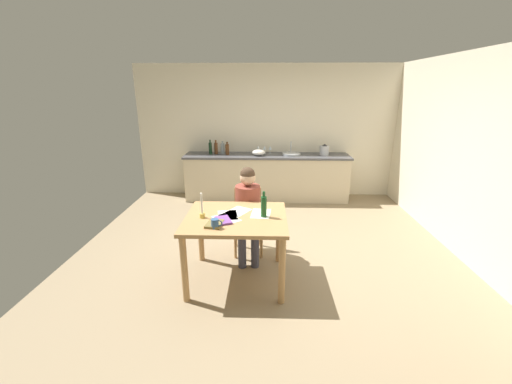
% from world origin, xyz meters
% --- Properties ---
extents(ground_plane, '(5.20, 5.20, 0.04)m').
position_xyz_m(ground_plane, '(0.00, 0.00, -0.02)').
color(ground_plane, '#937F60').
extents(wall_back, '(5.20, 0.12, 2.60)m').
position_xyz_m(wall_back, '(0.00, 2.60, 1.30)').
color(wall_back, silver).
rests_on(wall_back, ground).
extents(wall_right, '(0.12, 5.20, 2.60)m').
position_xyz_m(wall_right, '(2.60, 0.00, 1.30)').
color(wall_right, silver).
rests_on(wall_right, ground).
extents(kitchen_counter, '(3.22, 0.64, 0.90)m').
position_xyz_m(kitchen_counter, '(0.00, 2.24, 0.45)').
color(kitchen_counter, beige).
rests_on(kitchen_counter, ground).
extents(dining_table, '(1.12, 0.97, 0.79)m').
position_xyz_m(dining_table, '(-0.34, -0.68, 0.67)').
color(dining_table, tan).
rests_on(dining_table, ground).
extents(chair_at_table, '(0.43, 0.43, 0.86)m').
position_xyz_m(chair_at_table, '(-0.25, 0.05, 0.48)').
color(chair_at_table, tan).
rests_on(chair_at_table, ground).
extents(person_seated, '(0.34, 0.61, 1.19)m').
position_xyz_m(person_seated, '(-0.24, -0.10, 0.68)').
color(person_seated, brown).
rests_on(person_seated, ground).
extents(coffee_mug, '(0.12, 0.08, 0.10)m').
position_xyz_m(coffee_mug, '(-0.52, -0.99, 0.84)').
color(coffee_mug, '#33598C').
rests_on(coffee_mug, dining_table).
extents(candlestick, '(0.06, 0.06, 0.28)m').
position_xyz_m(candlestick, '(-0.71, -0.72, 0.87)').
color(candlestick, gold).
rests_on(candlestick, dining_table).
extents(book_magazine, '(0.19, 0.24, 0.03)m').
position_xyz_m(book_magazine, '(-0.54, -0.92, 0.80)').
color(book_magazine, olive).
rests_on(book_magazine, dining_table).
extents(book_cookery, '(0.22, 0.27, 0.02)m').
position_xyz_m(book_cookery, '(-0.47, -0.81, 0.80)').
color(book_cookery, '#784293').
rests_on(book_cookery, dining_table).
extents(paper_letter, '(0.23, 0.31, 0.00)m').
position_xyz_m(paper_letter, '(-0.07, -0.59, 0.79)').
color(paper_letter, white).
rests_on(paper_letter, dining_table).
extents(paper_bill, '(0.35, 0.36, 0.00)m').
position_xyz_m(paper_bill, '(-0.44, -0.74, 0.79)').
color(paper_bill, white).
rests_on(paper_bill, dining_table).
extents(paper_envelope, '(0.26, 0.33, 0.00)m').
position_xyz_m(paper_envelope, '(-0.44, -0.64, 0.79)').
color(paper_envelope, white).
rests_on(paper_envelope, dining_table).
extents(paper_receipt, '(0.33, 0.36, 0.00)m').
position_xyz_m(paper_receipt, '(-0.34, -0.53, 0.79)').
color(paper_receipt, white).
rests_on(paper_receipt, dining_table).
extents(wine_bottle_on_table, '(0.06, 0.06, 0.29)m').
position_xyz_m(wine_bottle_on_table, '(-0.04, -0.68, 0.91)').
color(wine_bottle_on_table, '#194C23').
rests_on(wine_bottle_on_table, dining_table).
extents(sink_unit, '(0.36, 0.36, 0.24)m').
position_xyz_m(sink_unit, '(0.48, 2.24, 0.92)').
color(sink_unit, '#B2B7BC').
rests_on(sink_unit, kitchen_counter).
extents(bottle_oil, '(0.06, 0.06, 0.28)m').
position_xyz_m(bottle_oil, '(-1.11, 2.27, 1.02)').
color(bottle_oil, black).
rests_on(bottle_oil, kitchen_counter).
extents(bottle_vinegar, '(0.07, 0.07, 0.27)m').
position_xyz_m(bottle_vinegar, '(-1.01, 2.30, 1.02)').
color(bottle_vinegar, '#593319').
rests_on(bottle_vinegar, kitchen_counter).
extents(bottle_wine_red, '(0.07, 0.07, 0.25)m').
position_xyz_m(bottle_wine_red, '(-0.88, 2.32, 1.01)').
color(bottle_wine_red, '#8C999E').
rests_on(bottle_wine_red, kitchen_counter).
extents(bottle_sauce, '(0.07, 0.07, 0.25)m').
position_xyz_m(bottle_sauce, '(-0.78, 2.24, 1.01)').
color(bottle_sauce, '#593319').
rests_on(bottle_sauce, kitchen_counter).
extents(mixing_bowl, '(0.26, 0.26, 0.12)m').
position_xyz_m(mixing_bowl, '(-0.16, 2.18, 0.96)').
color(mixing_bowl, white).
rests_on(mixing_bowl, kitchen_counter).
extents(stovetop_kettle, '(0.18, 0.18, 0.22)m').
position_xyz_m(stovetop_kettle, '(1.11, 2.24, 1.00)').
color(stovetop_kettle, '#B7BABF').
rests_on(stovetop_kettle, kitchen_counter).
extents(wine_glass_near_sink, '(0.07, 0.07, 0.15)m').
position_xyz_m(wine_glass_near_sink, '(0.06, 2.39, 1.01)').
color(wine_glass_near_sink, silver).
rests_on(wine_glass_near_sink, kitchen_counter).
extents(wine_glass_by_kettle, '(0.07, 0.07, 0.15)m').
position_xyz_m(wine_glass_by_kettle, '(-0.05, 2.39, 1.01)').
color(wine_glass_by_kettle, silver).
rests_on(wine_glass_by_kettle, kitchen_counter).
extents(wine_glass_back_left, '(0.07, 0.07, 0.15)m').
position_xyz_m(wine_glass_back_left, '(-0.18, 2.39, 1.01)').
color(wine_glass_back_left, silver).
rests_on(wine_glass_back_left, kitchen_counter).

